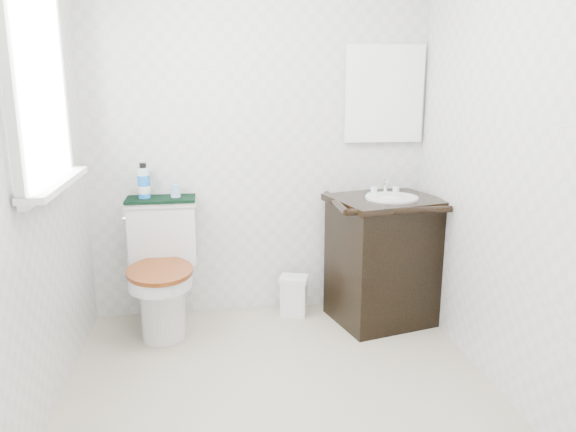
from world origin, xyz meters
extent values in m
plane|color=#B8B194|center=(0.00, 0.00, 0.00)|extent=(2.40, 2.40, 0.00)
plane|color=silver|center=(0.00, 1.20, 1.20)|extent=(2.40, 0.00, 2.40)
plane|color=silver|center=(0.00, -1.20, 1.20)|extent=(2.40, 0.00, 2.40)
plane|color=silver|center=(-1.10, 0.00, 1.20)|extent=(0.00, 2.40, 2.40)
plane|color=silver|center=(1.10, 0.00, 1.20)|extent=(0.00, 2.40, 2.40)
cube|color=white|center=(-1.07, 0.25, 1.55)|extent=(0.02, 0.70, 0.90)
cube|color=silver|center=(0.82, 1.18, 1.45)|extent=(0.50, 0.02, 0.60)
cylinder|color=silver|center=(-0.63, 0.82, 0.20)|extent=(0.26, 0.26, 0.40)
cube|color=silver|center=(-0.63, 1.07, 0.20)|extent=(0.26, 0.28, 0.40)
cube|color=silver|center=(-0.63, 1.09, 0.59)|extent=(0.42, 0.18, 0.38)
cube|color=silver|center=(-0.63, 1.09, 0.79)|extent=(0.44, 0.20, 0.03)
cylinder|color=silver|center=(-0.63, 0.78, 0.40)|extent=(0.38, 0.38, 0.08)
cylinder|color=maroon|center=(-0.63, 0.78, 0.45)|extent=(0.42, 0.42, 0.03)
cube|color=black|center=(0.77, 0.90, 0.39)|extent=(0.70, 0.64, 0.78)
cube|color=black|center=(0.77, 0.90, 0.80)|extent=(0.75, 0.69, 0.04)
cylinder|color=silver|center=(0.80, 0.87, 0.83)|extent=(0.33, 0.33, 0.01)
ellipsoid|color=silver|center=(0.80, 0.87, 0.77)|extent=(0.28, 0.28, 0.14)
cylinder|color=silver|center=(0.80, 1.02, 0.87)|extent=(0.02, 0.02, 0.10)
cube|color=white|center=(0.21, 1.05, 0.12)|extent=(0.20, 0.17, 0.24)
cube|color=white|center=(0.21, 1.05, 0.25)|extent=(0.22, 0.20, 0.03)
cube|color=black|center=(-0.63, 1.09, 0.81)|extent=(0.43, 0.22, 0.02)
cylinder|color=blue|center=(-0.73, 1.10, 0.89)|extent=(0.08, 0.08, 0.14)
cylinder|color=silver|center=(-0.73, 1.10, 0.99)|extent=(0.08, 0.08, 0.05)
cylinder|color=black|center=(-0.73, 1.10, 1.03)|extent=(0.04, 0.04, 0.03)
cone|color=#7FB1D1|center=(-0.54, 1.10, 0.86)|extent=(0.06, 0.06, 0.08)
ellipsoid|color=#1B827D|center=(0.71, 1.02, 0.83)|extent=(0.07, 0.05, 0.02)
camera|label=1|loc=(-0.32, -2.42, 1.55)|focal=35.00mm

